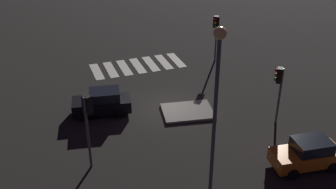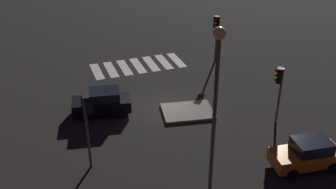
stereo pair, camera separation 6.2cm
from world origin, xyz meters
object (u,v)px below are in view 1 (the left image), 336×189
car_black (102,102)px  traffic_light_south (216,28)px  traffic_island (188,112)px  car_orange (307,154)px  traffic_light_west (279,82)px  street_lamp (217,88)px  traffic_light_north (88,114)px

car_black → traffic_light_south: traffic_light_south is taller
traffic_island → car_orange: 8.39m
car_orange → traffic_light_south: traffic_light_south is taller
traffic_island → car_black: bearing=-19.6°
car_orange → traffic_light_west: bearing=-94.7°
traffic_light_south → street_lamp: size_ratio=0.47×
car_orange → car_black: bearing=-38.9°
traffic_light_north → traffic_island: bearing=-11.0°
traffic_light_north → street_lamp: bearing=-74.8°
car_orange → traffic_light_north: bearing=-13.8°
traffic_light_south → car_orange: bearing=40.6°
car_orange → traffic_light_west: 5.02m
traffic_light_south → traffic_light_north: bearing=-2.9°
traffic_island → traffic_light_south: size_ratio=0.93×
traffic_island → car_orange: bearing=117.4°
car_black → traffic_light_south: size_ratio=1.01×
car_black → street_lamp: 11.04m
traffic_light_north → traffic_light_south: size_ratio=1.07×
car_black → traffic_light_north: 6.05m
traffic_island → car_orange: car_orange is taller
car_black → traffic_light_west: (-10.04, 4.82, 2.05)m
traffic_light_north → car_black: bearing=35.4°
car_orange → street_lamp: bearing=6.1°
car_black → traffic_light_south: 12.12m
car_black → traffic_light_west: bearing=164.7°
car_black → traffic_island: bearing=170.8°
car_orange → traffic_light_south: (-1.56, -14.56, 2.22)m
traffic_island → street_lamp: size_ratio=0.43×
traffic_light_south → traffic_light_west: bearing=42.9°
traffic_island → traffic_light_south: traffic_light_south is taller
street_lamp → traffic_light_south: bearing=-116.5°
traffic_light_north → street_lamp: street_lamp is taller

